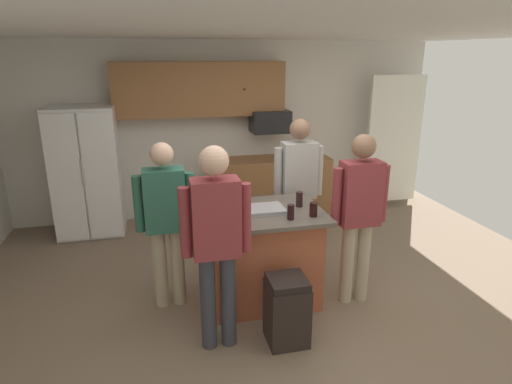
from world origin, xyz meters
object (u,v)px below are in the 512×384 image
object	(u,v)px
person_guest_left	(216,236)
person_guest_by_door	(359,209)
glass_stout_tall	(299,199)
refrigerator	(87,172)
tumbler_amber	(313,209)
glass_dark_ale	(226,214)
trash_bin	(287,310)
mug_ceramic_white	(222,210)
glass_short_whisky	(291,212)
serving_tray	(261,210)
person_guest_right	(166,215)
kitchen_island	(263,255)
microwave_over_range	(270,121)
person_host_foreground	(298,183)

from	to	relation	value
person_guest_left	person_guest_by_door	xyz separation A→B (m)	(1.44, 0.40, -0.03)
glass_stout_tall	person_guest_left	bearing A→B (deg)	-143.32
refrigerator	tumbler_amber	bearing A→B (deg)	-46.89
person_guest_by_door	glass_dark_ale	xyz separation A→B (m)	(-1.28, 0.06, 0.03)
glass_dark_ale	trash_bin	xyz separation A→B (m)	(0.42, -0.55, -0.72)
glass_dark_ale	trash_bin	bearing A→B (deg)	-52.50
mug_ceramic_white	glass_short_whisky	size ratio (longest dim) A/B	0.84
glass_stout_tall	serving_tray	world-z (taller)	glass_stout_tall
person_guest_by_door	glass_stout_tall	size ratio (longest dim) A/B	11.32
person_guest_right	glass_stout_tall	world-z (taller)	person_guest_right
kitchen_island	glass_stout_tall	bearing A→B (deg)	6.67
microwave_over_range	trash_bin	xyz separation A→B (m)	(-0.67, -3.09, -1.15)
mug_ceramic_white	glass_dark_ale	distance (m)	0.16
person_guest_left	tumbler_amber	bearing A→B (deg)	-27.10
microwave_over_range	person_host_foreground	bearing A→B (deg)	-94.24
person_host_foreground	person_guest_right	distance (m)	1.58
person_guest_by_door	serving_tray	world-z (taller)	person_guest_by_door
mug_ceramic_white	serving_tray	size ratio (longest dim) A/B	0.27
person_host_foreground	glass_stout_tall	xyz separation A→B (m)	(-0.19, -0.59, 0.02)
microwave_over_range	serving_tray	bearing A→B (deg)	-106.95
mug_ceramic_white	person_host_foreground	bearing A→B (deg)	33.93
person_guest_right	mug_ceramic_white	world-z (taller)	person_guest_right
tumbler_amber	trash_bin	world-z (taller)	tumbler_amber
microwave_over_range	glass_stout_tall	xyz separation A→B (m)	(-0.32, -2.32, -0.42)
person_guest_by_door	microwave_over_range	bearing A→B (deg)	-70.29
trash_bin	glass_stout_tall	bearing A→B (deg)	65.58
refrigerator	person_guest_right	xyz separation A→B (m)	(0.98, -2.13, 0.07)
glass_stout_tall	glass_dark_ale	bearing A→B (deg)	-163.67
glass_dark_ale	glass_stout_tall	bearing A→B (deg)	16.33
glass_dark_ale	serving_tray	world-z (taller)	glass_dark_ale
person_guest_right	trash_bin	world-z (taller)	person_guest_right
person_guest_right	person_guest_left	bearing A→B (deg)	-57.00
kitchen_island	refrigerator	bearing A→B (deg)	130.32
refrigerator	person_guest_right	world-z (taller)	refrigerator
person_guest_left	glass_short_whisky	bearing A→B (deg)	-22.84
glass_stout_tall	trash_bin	xyz separation A→B (m)	(-0.35, -0.78, -0.72)
serving_tray	tumbler_amber	bearing A→B (deg)	-26.85
person_guest_left	serving_tray	world-z (taller)	person_guest_left
refrigerator	serving_tray	size ratio (longest dim) A/B	3.98
kitchen_island	glass_stout_tall	xyz separation A→B (m)	(0.38, 0.04, 0.54)
kitchen_island	person_guest_left	distance (m)	1.00
person_guest_left	mug_ceramic_white	world-z (taller)	person_guest_left
person_host_foreground	glass_stout_tall	bearing A→B (deg)	24.26
tumbler_amber	trash_bin	bearing A→B (deg)	-128.83
glass_short_whisky	trash_bin	world-z (taller)	glass_short_whisky
tumbler_amber	serving_tray	world-z (taller)	tumbler_amber
tumbler_amber	refrigerator	bearing A→B (deg)	133.11
person_guest_right	glass_stout_tall	size ratio (longest dim) A/B	10.91
kitchen_island	glass_dark_ale	xyz separation A→B (m)	(-0.39, -0.18, 0.54)
person_guest_by_door	glass_short_whisky	world-z (taller)	person_guest_by_door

